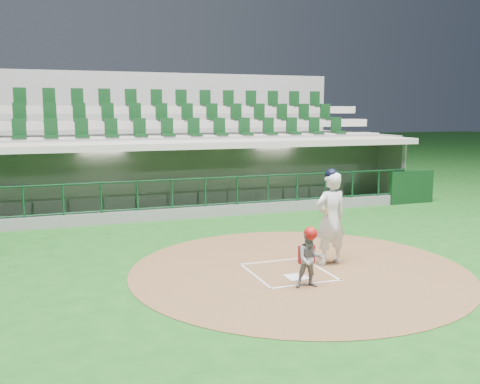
# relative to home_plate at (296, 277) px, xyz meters

# --- Properties ---
(ground) EXTENTS (120.00, 120.00, 0.00)m
(ground) POSITION_rel_home_plate_xyz_m (0.00, 0.70, -0.02)
(ground) COLOR #154B16
(ground) RESTS_ON ground
(dirt_circle) EXTENTS (7.20, 7.20, 0.01)m
(dirt_circle) POSITION_rel_home_plate_xyz_m (0.30, 0.50, -0.02)
(dirt_circle) COLOR brown
(dirt_circle) RESTS_ON ground
(home_plate) EXTENTS (0.43, 0.43, 0.02)m
(home_plate) POSITION_rel_home_plate_xyz_m (0.00, 0.00, 0.00)
(home_plate) COLOR silver
(home_plate) RESTS_ON dirt_circle
(batter_box_chalk) EXTENTS (1.55, 1.80, 0.01)m
(batter_box_chalk) POSITION_rel_home_plate_xyz_m (0.00, 0.40, -0.00)
(batter_box_chalk) COLOR silver
(batter_box_chalk) RESTS_ON ground
(dugout_structure) EXTENTS (16.40, 3.70, 3.00)m
(dugout_structure) POSITION_rel_home_plate_xyz_m (0.10, 8.52, 0.94)
(dugout_structure) COLOR slate
(dugout_structure) RESTS_ON ground
(seating_deck) EXTENTS (17.00, 6.72, 5.15)m
(seating_deck) POSITION_rel_home_plate_xyz_m (0.00, 11.61, 1.40)
(seating_deck) COLOR slate
(seating_deck) RESTS_ON ground
(batter) EXTENTS (0.93, 0.92, 2.13)m
(batter) POSITION_rel_home_plate_xyz_m (1.11, 0.64, 1.04)
(batter) COLOR white
(batter) RESTS_ON dirt_circle
(catcher) EXTENTS (0.61, 0.52, 1.18)m
(catcher) POSITION_rel_home_plate_xyz_m (-0.01, -0.60, 0.58)
(catcher) COLOR gray
(catcher) RESTS_ON dirt_circle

